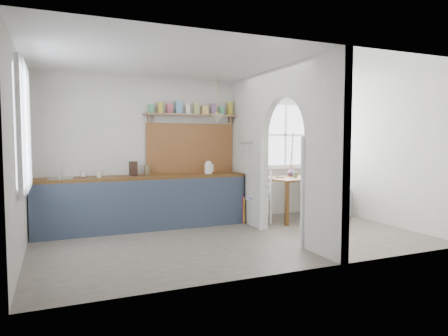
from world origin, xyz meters
name	(u,v)px	position (x,y,z in m)	size (l,w,h in m)	color
floor	(237,239)	(0.00, 0.00, 0.00)	(5.80, 3.20, 0.01)	gray
ceiling	(237,65)	(0.00, 0.00, 2.60)	(5.80, 3.20, 0.01)	silver
walls	(237,153)	(0.00, 0.00, 1.30)	(5.81, 3.21, 2.60)	silver
partition	(276,143)	(0.70, 0.06, 1.45)	(0.12, 3.20, 2.60)	silver
kitchen_window	(21,128)	(-2.87, 0.00, 1.65)	(0.10, 1.16, 1.50)	white
nook_window	(285,135)	(1.80, 1.56, 1.60)	(1.76, 0.10, 1.30)	white
counter	(144,202)	(-1.13, 1.33, 0.46)	(3.50, 0.60, 0.90)	#573216
sink	(60,179)	(-2.43, 1.30, 0.89)	(0.40, 0.40, 0.02)	#BABBBD
backsplash	(191,148)	(-0.20, 1.58, 1.35)	(1.65, 0.03, 0.90)	brown
shelf	(192,112)	(-0.21, 1.49, 2.01)	(1.75, 0.20, 0.21)	#9E7452
pendant_lamp	(217,118)	(0.15, 1.15, 1.88)	(0.26, 0.26, 0.16)	beige
utensil_rail	(247,143)	(0.61, 0.90, 1.45)	(0.02, 0.02, 0.50)	#BABBBD
dining_table	(297,198)	(1.73, 1.00, 0.40)	(1.28, 0.85, 0.80)	#573216
chair_left	(255,197)	(0.82, 0.98, 0.48)	(0.44, 0.44, 0.95)	white
chair_right	(335,190)	(2.67, 1.05, 0.50)	(0.46, 0.46, 1.00)	white
kettle	(208,167)	(0.03, 1.28, 1.01)	(0.18, 0.15, 0.22)	white
mug_a	(99,174)	(-1.85, 1.27, 0.96)	(0.13, 0.13, 0.12)	silver
mug_b	(83,175)	(-2.09, 1.33, 0.95)	(0.12, 0.12, 0.10)	silver
knife_block	(133,169)	(-1.29, 1.39, 1.02)	(0.11, 0.15, 0.24)	#321E18
jar	(147,170)	(-1.03, 1.46, 0.98)	(0.10, 0.10, 0.17)	olive
towel_magenta	(243,209)	(0.58, 0.98, 0.28)	(0.02, 0.03, 0.49)	#A32668
towel_orange	(244,210)	(0.58, 0.95, 0.25)	(0.02, 0.03, 0.47)	#BB8421
bowl	(317,175)	(2.09, 0.87, 0.84)	(0.33, 0.33, 0.08)	white
table_cup	(295,175)	(1.61, 0.89, 0.85)	(0.11, 0.11, 0.10)	gray
plate	(280,177)	(1.35, 1.01, 0.81)	(0.16, 0.16, 0.01)	black
vase	(291,172)	(1.72, 1.20, 0.88)	(0.16, 0.16, 0.17)	#4E3253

